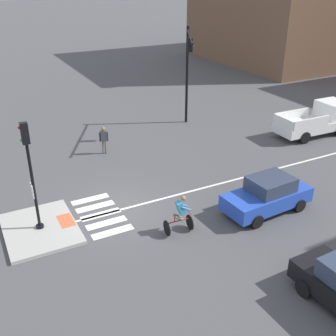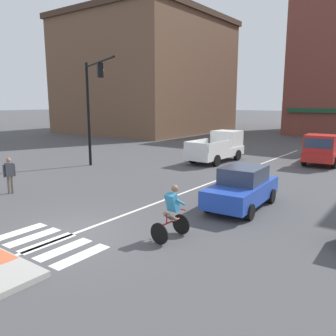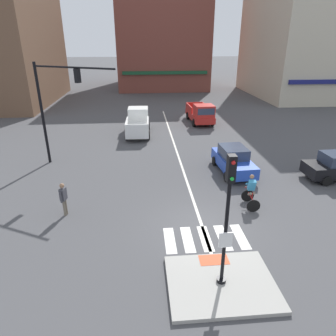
# 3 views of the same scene
# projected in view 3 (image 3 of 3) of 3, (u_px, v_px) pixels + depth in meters

# --- Properties ---
(ground_plane) EXTENTS (300.00, 300.00, 0.00)m
(ground_plane) POSITION_uv_depth(u_px,v_px,m) (201.00, 227.00, 13.64)
(ground_plane) COLOR #474749
(traffic_island) EXTENTS (3.68, 2.90, 0.15)m
(traffic_island) POSITION_uv_depth(u_px,v_px,m) (221.00, 283.00, 10.38)
(traffic_island) COLOR #A3A099
(traffic_island) RESTS_ON ground
(tactile_pad_front) EXTENTS (1.10, 0.60, 0.01)m
(tactile_pad_front) POSITION_uv_depth(u_px,v_px,m) (214.00, 260.00, 11.36)
(tactile_pad_front) COLOR #DB5B38
(tactile_pad_front) RESTS_ON traffic_island
(signal_pole) EXTENTS (0.44, 0.38, 4.63)m
(signal_pole) POSITION_uv_depth(u_px,v_px,m) (227.00, 211.00, 9.25)
(signal_pole) COLOR black
(signal_pole) RESTS_ON traffic_island
(crosswalk_stripe_a) EXTENTS (0.44, 1.80, 0.01)m
(crosswalk_stripe_a) POSITION_uv_depth(u_px,v_px,m) (170.00, 240.00, 12.71)
(crosswalk_stripe_a) COLOR silver
(crosswalk_stripe_a) RESTS_ON ground
(crosswalk_stripe_b) EXTENTS (0.44, 1.80, 0.01)m
(crosswalk_stripe_b) POSITION_uv_depth(u_px,v_px,m) (188.00, 239.00, 12.77)
(crosswalk_stripe_b) COLOR silver
(crosswalk_stripe_b) RESTS_ON ground
(crosswalk_stripe_c) EXTENTS (0.44, 1.80, 0.01)m
(crosswalk_stripe_c) POSITION_uv_depth(u_px,v_px,m) (205.00, 238.00, 12.83)
(crosswalk_stripe_c) COLOR silver
(crosswalk_stripe_c) RESTS_ON ground
(crosswalk_stripe_d) EXTENTS (0.44, 1.80, 0.01)m
(crosswalk_stripe_d) POSITION_uv_depth(u_px,v_px,m) (223.00, 237.00, 12.90)
(crosswalk_stripe_d) COLOR silver
(crosswalk_stripe_d) RESTS_ON ground
(crosswalk_stripe_e) EXTENTS (0.44, 1.80, 0.01)m
(crosswalk_stripe_e) POSITION_uv_depth(u_px,v_px,m) (240.00, 236.00, 12.96)
(crosswalk_stripe_e) COLOR silver
(crosswalk_stripe_e) RESTS_ON ground
(lane_centre_line) EXTENTS (0.14, 28.00, 0.01)m
(lane_centre_line) POSITION_uv_depth(u_px,v_px,m) (177.00, 151.00, 22.81)
(lane_centre_line) COLOR silver
(lane_centre_line) RESTS_ON ground
(traffic_light_mast) EXTENTS (5.18, 2.77, 6.57)m
(traffic_light_mast) POSITION_uv_depth(u_px,v_px,m) (54.00, 99.00, 18.73)
(traffic_light_mast) COLOR black
(traffic_light_mast) RESTS_ON ground
(building_corner_left) EXTENTS (16.92, 18.54, 18.69)m
(building_corner_left) POSITION_uv_depth(u_px,v_px,m) (317.00, 28.00, 42.71)
(building_corner_left) COLOR beige
(building_corner_left) RESTS_ON ground
(building_far_block) EXTENTS (15.06, 17.82, 17.71)m
(building_far_block) POSITION_uv_depth(u_px,v_px,m) (161.00, 33.00, 52.36)
(building_far_block) COLOR brown
(building_far_block) RESTS_ON ground
(car_blue_eastbound_mid) EXTENTS (2.02, 4.19, 1.64)m
(car_blue_eastbound_mid) POSITION_uv_depth(u_px,v_px,m) (233.00, 160.00, 18.99)
(car_blue_eastbound_mid) COLOR #2347B7
(car_blue_eastbound_mid) RESTS_ON ground
(pickup_truck_white_westbound_distant) EXTENTS (2.17, 5.15, 2.08)m
(pickup_truck_white_westbound_distant) POSITION_uv_depth(u_px,v_px,m) (138.00, 123.00, 26.92)
(pickup_truck_white_westbound_distant) COLOR white
(pickup_truck_white_westbound_distant) RESTS_ON ground
(pickup_truck_red_eastbound_distant) EXTENTS (2.27, 5.20, 2.08)m
(pickup_truck_red_eastbound_distant) POSITION_uv_depth(u_px,v_px,m) (201.00, 114.00, 30.12)
(pickup_truck_red_eastbound_distant) COLOR red
(pickup_truck_red_eastbound_distant) RESTS_ON ground
(cyclist) EXTENTS (0.72, 1.13, 1.68)m
(cyclist) POSITION_uv_depth(u_px,v_px,m) (251.00, 191.00, 15.01)
(cyclist) COLOR black
(cyclist) RESTS_ON ground
(pedestrian_at_curb_left) EXTENTS (0.30, 0.54, 1.67)m
(pedestrian_at_curb_left) POSITION_uv_depth(u_px,v_px,m) (64.00, 197.00, 14.20)
(pedestrian_at_curb_left) COLOR #6B6051
(pedestrian_at_curb_left) RESTS_ON ground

